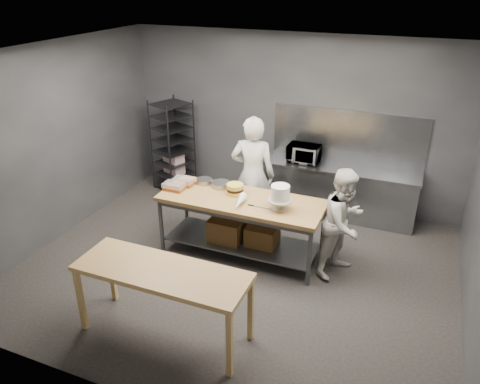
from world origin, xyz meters
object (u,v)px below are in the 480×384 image
object	(u,v)px
microwave	(304,153)
near_counter	(162,276)
speed_rack	(173,146)
frosted_cake_stand	(280,195)
work_table	(241,220)
chef_behind	(253,175)
layer_cake	(235,189)
chef_right	(344,223)

from	to	relation	value
microwave	near_counter	bearing A→B (deg)	-98.83
speed_rack	microwave	size ratio (longest dim) A/B	3.23
frosted_cake_stand	near_counter	bearing A→B (deg)	-112.82
speed_rack	frosted_cake_stand	xyz separation A→B (m)	(2.73, -1.82, 0.29)
speed_rack	microwave	xyz separation A→B (m)	(2.54, 0.08, 0.19)
work_table	frosted_cake_stand	xyz separation A→B (m)	(0.61, -0.11, 0.58)
chef_behind	frosted_cake_stand	world-z (taller)	chef_behind
speed_rack	frosted_cake_stand	size ratio (longest dim) A/B	4.84
microwave	frosted_cake_stand	xyz separation A→B (m)	(0.19, -1.90, 0.10)
work_table	frosted_cake_stand	world-z (taller)	frosted_cake_stand
frosted_cake_stand	layer_cake	bearing A→B (deg)	163.83
chef_behind	layer_cake	size ratio (longest dim) A/B	7.83
chef_behind	chef_right	xyz separation A→B (m)	(1.59, -0.67, -0.18)
work_table	chef_right	xyz separation A→B (m)	(1.47, 0.11, 0.21)
chef_behind	frosted_cake_stand	xyz separation A→B (m)	(0.74, -0.88, 0.19)
chef_right	frosted_cake_stand	size ratio (longest dim) A/B	4.34
work_table	microwave	distance (m)	1.91
near_counter	frosted_cake_stand	distance (m)	2.02
frosted_cake_stand	layer_cake	world-z (taller)	frosted_cake_stand
work_table	chef_right	bearing A→B (deg)	4.15
chef_behind	frosted_cake_stand	distance (m)	1.16
near_counter	frosted_cake_stand	bearing A→B (deg)	67.18
microwave	layer_cake	xyz separation A→B (m)	(-0.57, -1.68, -0.05)
microwave	layer_cake	distance (m)	1.78
speed_rack	chef_behind	size ratio (longest dim) A/B	0.91
work_table	near_counter	distance (m)	1.97
chef_behind	layer_cake	world-z (taller)	chef_behind
chef_behind	microwave	size ratio (longest dim) A/B	3.55
layer_cake	chef_right	bearing A→B (deg)	-0.23
chef_right	speed_rack	bearing A→B (deg)	89.88
near_counter	microwave	world-z (taller)	microwave
speed_rack	layer_cake	world-z (taller)	speed_rack
chef_right	microwave	size ratio (longest dim) A/B	2.90
chef_behind	near_counter	bearing A→B (deg)	79.65
work_table	layer_cake	bearing A→B (deg)	142.80
chef_behind	work_table	bearing A→B (deg)	89.57
speed_rack	chef_behind	world-z (taller)	chef_behind
layer_cake	near_counter	bearing A→B (deg)	-90.36
near_counter	chef_right	world-z (taller)	chef_right
work_table	microwave	world-z (taller)	microwave
work_table	near_counter	size ratio (longest dim) A/B	1.20
near_counter	microwave	bearing A→B (deg)	81.17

